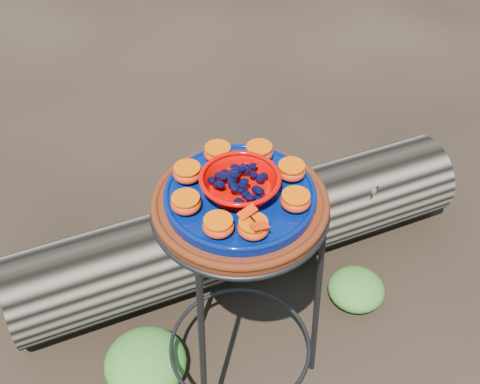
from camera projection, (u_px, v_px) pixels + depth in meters
ground at (240, 372)px, 1.83m from camera, size 60.00×60.00×0.00m
plant_stand at (240, 303)px, 1.59m from camera, size 0.44×0.44×0.70m
terracotta_saucer at (240, 205)px, 1.34m from camera, size 0.39×0.39×0.03m
cobalt_plate at (240, 196)px, 1.32m from camera, size 0.33×0.33×0.02m
red_bowl at (240, 185)px, 1.30m from camera, size 0.17×0.17×0.05m
glass_gems at (240, 173)px, 1.27m from camera, size 0.13×0.13×0.02m
orange_half_0 at (253, 228)px, 1.21m from camera, size 0.06×0.06×0.04m
orange_half_1 at (295, 201)px, 1.27m from camera, size 0.06×0.06×0.04m
orange_half_2 at (291, 171)px, 1.34m from camera, size 0.06×0.06×0.04m
orange_half_3 at (259, 152)px, 1.39m from camera, size 0.06×0.06×0.04m
orange_half_4 at (218, 153)px, 1.38m from camera, size 0.06×0.06×0.04m
orange_half_5 at (187, 173)px, 1.33m from camera, size 0.06×0.06×0.04m
orange_half_6 at (186, 203)px, 1.26m from camera, size 0.06×0.06×0.04m
orange_half_7 at (218, 226)px, 1.21m from camera, size 0.06×0.06×0.04m
butterfly at (253, 219)px, 1.19m from camera, size 0.08×0.06×0.01m
driftwood_log at (241, 231)px, 2.06m from camera, size 1.61×0.71×0.29m
foliage_left at (145, 362)px, 1.79m from camera, size 0.25×0.25×0.12m
foliage_right at (356, 288)px, 2.00m from camera, size 0.19×0.19×0.09m
foliage_back at (93, 265)px, 2.04m from camera, size 0.30×0.30×0.15m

